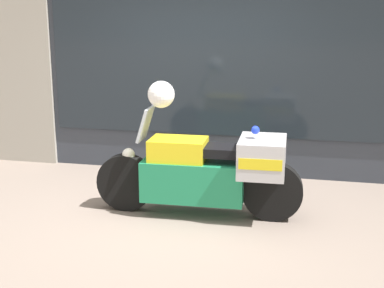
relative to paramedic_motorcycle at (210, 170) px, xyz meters
name	(u,v)px	position (x,y,z in m)	size (l,w,h in m)	color
ground_plane	(166,219)	(-0.43, -0.22, -0.51)	(60.00, 60.00, 0.00)	gray
shop_building	(171,41)	(-0.91, 1.78, 1.27)	(6.50, 0.55, 3.56)	#333842
window_display	(236,139)	(0.03, 1.81, -0.07)	(4.97, 0.30, 1.84)	slate
paramedic_motorcycle	(210,170)	(0.00, 0.00, 0.00)	(2.27, 0.67, 1.18)	black
white_helmet	(161,94)	(-0.53, -0.02, 0.81)	(0.29, 0.29, 0.29)	white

